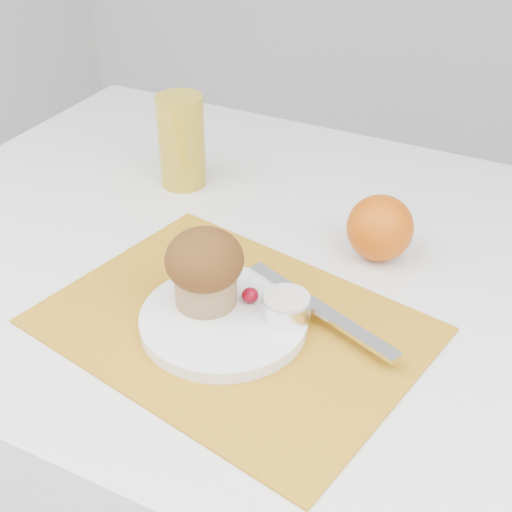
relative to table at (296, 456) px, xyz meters
The scene contains 11 objects.
table is the anchor object (origin of this frame).
placemat 0.41m from the table, 98.47° to the right, with size 0.41×0.30×0.00m, color #C3841B.
plate 0.42m from the table, 100.90° to the right, with size 0.19×0.19×0.02m, color white.
ramekin 0.43m from the table, 76.08° to the right, with size 0.06×0.06×0.02m, color white.
cream 0.44m from the table, 76.08° to the right, with size 0.05×0.05×0.01m, color silver.
raspberry_near 0.42m from the table, 97.13° to the right, with size 0.02×0.02×0.02m, color #5F020F.
raspberry_far 0.42m from the table, 81.18° to the right, with size 0.02×0.02×0.02m, color #5C0213.
butter_knife 0.42m from the table, 59.25° to the right, with size 0.22×0.02×0.01m, color silver.
orange 0.43m from the table, 36.72° to the left, with size 0.09×0.09×0.09m, color #CD5407.
juice_glass 0.52m from the table, 156.12° to the left, with size 0.07×0.07×0.14m, color gold.
muffin 0.47m from the table, 112.48° to the right, with size 0.09×0.09×0.09m.
Camera 1 is at (0.28, -0.65, 1.27)m, focal length 50.00 mm.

